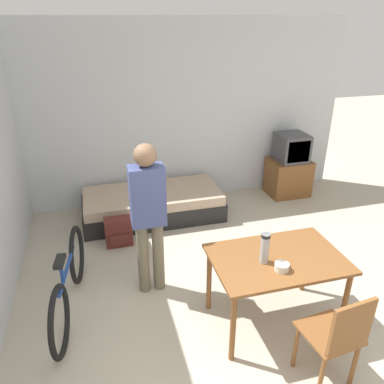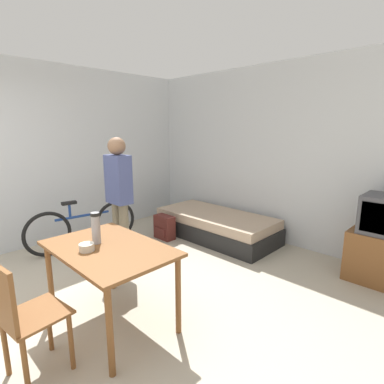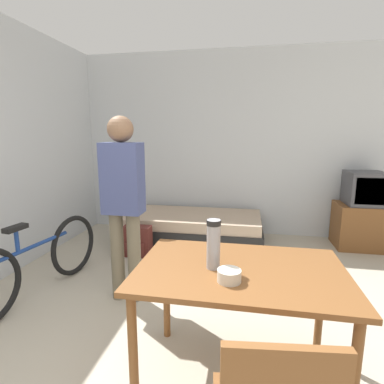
{
  "view_description": "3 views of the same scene",
  "coord_description": "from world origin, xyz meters",
  "px_view_note": "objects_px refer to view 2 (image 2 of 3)",
  "views": [
    {
      "loc": [
        -1.2,
        -1.79,
        2.7
      ],
      "look_at": [
        -0.21,
        1.87,
        0.9
      ],
      "focal_mm": 35.0,
      "sensor_mm": 36.0,
      "label": 1
    },
    {
      "loc": [
        2.5,
        -0.57,
        1.75
      ],
      "look_at": [
        -0.15,
        2.15,
        0.94
      ],
      "focal_mm": 28.0,
      "sensor_mm": 36.0,
      "label": 2
    },
    {
      "loc": [
        0.29,
        -0.94,
        1.48
      ],
      "look_at": [
        -0.29,
        2.16,
        0.89
      ],
      "focal_mm": 28.0,
      "sensor_mm": 36.0,
      "label": 3
    }
  ],
  "objects_px": {
    "dining_table": "(109,256)",
    "person_standing": "(119,192)",
    "wooden_chair": "(21,314)",
    "bicycle": "(84,226)",
    "mate_bowl": "(87,247)",
    "tv": "(381,244)",
    "thermos_flask": "(96,227)",
    "daybed": "(216,225)",
    "backpack": "(164,227)"
  },
  "relations": [
    {
      "from": "tv",
      "to": "bicycle",
      "type": "bearing_deg",
      "value": -150.68
    },
    {
      "from": "daybed",
      "to": "mate_bowl",
      "type": "bearing_deg",
      "value": -74.71
    },
    {
      "from": "tv",
      "to": "thermos_flask",
      "type": "relative_size",
      "value": 3.59
    },
    {
      "from": "person_standing",
      "to": "thermos_flask",
      "type": "distance_m",
      "value": 1.19
    },
    {
      "from": "dining_table",
      "to": "thermos_flask",
      "type": "relative_size",
      "value": 4.16
    },
    {
      "from": "tv",
      "to": "person_standing",
      "type": "bearing_deg",
      "value": -145.08
    },
    {
      "from": "bicycle",
      "to": "mate_bowl",
      "type": "height_order",
      "value": "mate_bowl"
    },
    {
      "from": "daybed",
      "to": "tv",
      "type": "xyz_separation_m",
      "value": [
        2.28,
        0.19,
        0.27
      ]
    },
    {
      "from": "daybed",
      "to": "bicycle",
      "type": "xyz_separation_m",
      "value": [
        -1.11,
        -1.71,
        0.13
      ]
    },
    {
      "from": "tv",
      "to": "wooden_chair",
      "type": "relative_size",
      "value": 1.12
    },
    {
      "from": "person_standing",
      "to": "thermos_flask",
      "type": "height_order",
      "value": "person_standing"
    },
    {
      "from": "backpack",
      "to": "person_standing",
      "type": "bearing_deg",
      "value": -74.58
    },
    {
      "from": "bicycle",
      "to": "mate_bowl",
      "type": "relative_size",
      "value": 13.01
    },
    {
      "from": "backpack",
      "to": "bicycle",
      "type": "bearing_deg",
      "value": -117.54
    },
    {
      "from": "wooden_chair",
      "to": "person_standing",
      "type": "relative_size",
      "value": 0.55
    },
    {
      "from": "wooden_chair",
      "to": "person_standing",
      "type": "distance_m",
      "value": 1.97
    },
    {
      "from": "wooden_chair",
      "to": "mate_bowl",
      "type": "height_order",
      "value": "wooden_chair"
    },
    {
      "from": "tv",
      "to": "daybed",
      "type": "bearing_deg",
      "value": -175.12
    },
    {
      "from": "dining_table",
      "to": "person_standing",
      "type": "distance_m",
      "value": 1.33
    },
    {
      "from": "thermos_flask",
      "to": "bicycle",
      "type": "bearing_deg",
      "value": 158.2
    },
    {
      "from": "tv",
      "to": "person_standing",
      "type": "distance_m",
      "value": 3.17
    },
    {
      "from": "wooden_chair",
      "to": "backpack",
      "type": "relative_size",
      "value": 2.39
    },
    {
      "from": "dining_table",
      "to": "mate_bowl",
      "type": "height_order",
      "value": "mate_bowl"
    },
    {
      "from": "mate_bowl",
      "to": "bicycle",
      "type": "bearing_deg",
      "value": 155.39
    },
    {
      "from": "dining_table",
      "to": "backpack",
      "type": "height_order",
      "value": "dining_table"
    },
    {
      "from": "dining_table",
      "to": "mate_bowl",
      "type": "relative_size",
      "value": 9.45
    },
    {
      "from": "tv",
      "to": "bicycle",
      "type": "xyz_separation_m",
      "value": [
        -3.39,
        -1.91,
        -0.13
      ]
    },
    {
      "from": "daybed",
      "to": "backpack",
      "type": "height_order",
      "value": "daybed"
    },
    {
      "from": "backpack",
      "to": "dining_table",
      "type": "bearing_deg",
      "value": -53.2
    },
    {
      "from": "daybed",
      "to": "dining_table",
      "type": "height_order",
      "value": "dining_table"
    },
    {
      "from": "bicycle",
      "to": "person_standing",
      "type": "distance_m",
      "value": 1.05
    },
    {
      "from": "wooden_chair",
      "to": "person_standing",
      "type": "height_order",
      "value": "person_standing"
    },
    {
      "from": "person_standing",
      "to": "backpack",
      "type": "height_order",
      "value": "person_standing"
    },
    {
      "from": "mate_bowl",
      "to": "daybed",
      "type": "bearing_deg",
      "value": 105.29
    },
    {
      "from": "daybed",
      "to": "mate_bowl",
      "type": "height_order",
      "value": "mate_bowl"
    },
    {
      "from": "wooden_chair",
      "to": "thermos_flask",
      "type": "bearing_deg",
      "value": 111.5
    },
    {
      "from": "daybed",
      "to": "mate_bowl",
      "type": "xyz_separation_m",
      "value": [
        0.69,
        -2.54,
        0.57
      ]
    },
    {
      "from": "wooden_chair",
      "to": "bicycle",
      "type": "height_order",
      "value": "wooden_chair"
    },
    {
      "from": "tv",
      "to": "backpack",
      "type": "relative_size",
      "value": 2.69
    },
    {
      "from": "tv",
      "to": "mate_bowl",
      "type": "distance_m",
      "value": 3.18
    },
    {
      "from": "daybed",
      "to": "dining_table",
      "type": "bearing_deg",
      "value": -72.49
    },
    {
      "from": "daybed",
      "to": "wooden_chair",
      "type": "bearing_deg",
      "value": -74.23
    },
    {
      "from": "tv",
      "to": "wooden_chair",
      "type": "height_order",
      "value": "tv"
    },
    {
      "from": "person_standing",
      "to": "thermos_flask",
      "type": "relative_size",
      "value": 5.79
    },
    {
      "from": "thermos_flask",
      "to": "mate_bowl",
      "type": "relative_size",
      "value": 2.27
    },
    {
      "from": "thermos_flask",
      "to": "backpack",
      "type": "xyz_separation_m",
      "value": [
        -1.15,
        1.76,
        -0.71
      ]
    },
    {
      "from": "bicycle",
      "to": "mate_bowl",
      "type": "xyz_separation_m",
      "value": [
        1.81,
        -0.83,
        0.44
      ]
    },
    {
      "from": "tv",
      "to": "thermos_flask",
      "type": "bearing_deg",
      "value": -123.05
    },
    {
      "from": "tv",
      "to": "bicycle",
      "type": "height_order",
      "value": "tv"
    },
    {
      "from": "tv",
      "to": "dining_table",
      "type": "bearing_deg",
      "value": -120.89
    }
  ]
}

